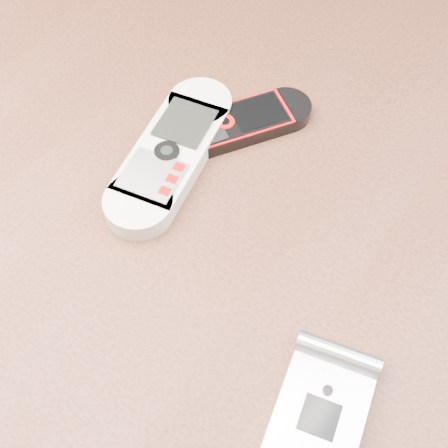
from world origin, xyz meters
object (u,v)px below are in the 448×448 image
table (220,288)px  nokia_black_red (234,125)px  motorola_razr (317,425)px  nokia_white (171,153)px

table → nokia_black_red: nokia_black_red is taller
table → motorola_razr: (0.14, -0.09, 0.11)m
table → nokia_white: nokia_white is taller
nokia_black_red → motorola_razr: size_ratio=1.27×
table → nokia_black_red: bearing=118.3°
nokia_black_red → motorola_razr: bearing=-10.6°
table → nokia_white: bearing=156.0°
nokia_white → nokia_black_red: 0.06m
nokia_black_red → motorola_razr: motorola_razr is taller
nokia_white → nokia_black_red: nokia_white is taller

